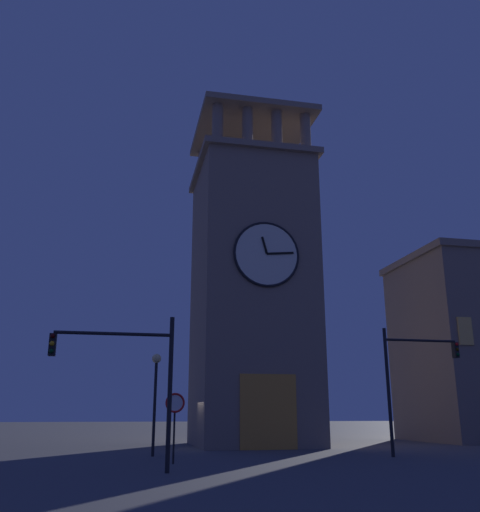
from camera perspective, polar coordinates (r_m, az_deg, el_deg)
The scene contains 6 objects.
ground_plane at distance 32.27m, azimuth -2.76°, elevation -19.38°, with size 200.00×200.00×0.00m, color #4C4C51.
clocktower at distance 35.81m, azimuth 1.21°, elevation -3.70°, with size 7.65×8.44×23.67m.
traffic_signal_near at distance 27.72m, azimuth 17.38°, elevation -11.30°, with size 3.88×0.41×5.82m.
traffic_signal_mid at distance 19.48m, azimuth -11.50°, elevation -11.27°, with size 4.18×0.41×5.19m.
street_lamp at distance 26.88m, azimuth -8.77°, elevation -12.91°, with size 0.44×0.44×4.64m.
no_horn_sign at distance 22.85m, azimuth -6.78°, elevation -15.43°, with size 0.78×0.14×2.69m.
Camera 1 is at (5.17, 31.80, 1.91)m, focal length 38.47 mm.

